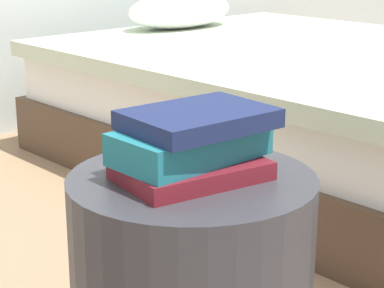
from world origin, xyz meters
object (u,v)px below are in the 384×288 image
(book_maroon, at_px, (191,170))
(book_teal, at_px, (192,143))
(bed, at_px, (317,106))
(side_table, at_px, (192,283))
(book_navy, at_px, (199,119))

(book_maroon, relative_size, book_teal, 0.92)
(book_maroon, height_order, book_teal, book_teal)
(bed, relative_size, side_table, 4.38)
(book_teal, height_order, book_navy, book_navy)
(bed, xyz_separation_m, book_navy, (-1.26, -0.78, 0.32))
(side_table, bearing_deg, book_navy, -24.08)
(book_teal, distance_m, book_navy, 0.05)
(side_table, bearing_deg, book_maroon, -138.65)
(side_table, xyz_separation_m, book_teal, (0.00, 0.01, 0.28))
(bed, distance_m, side_table, 1.49)
(book_teal, bearing_deg, side_table, -127.53)
(side_table, distance_m, book_maroon, 0.24)
(bed, distance_m, book_navy, 1.52)
(side_table, distance_m, book_navy, 0.33)
(side_table, relative_size, book_teal, 1.66)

